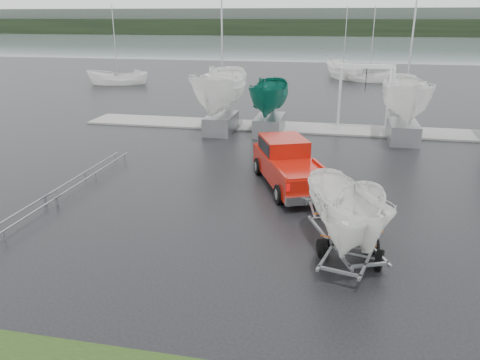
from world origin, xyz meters
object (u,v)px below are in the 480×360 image
(trailer_hitched, at_px, (351,168))
(boat_hoist, at_px, (365,89))
(pickup_truck, at_px, (288,162))
(trailer_parked, at_px, (359,182))

(trailer_hitched, relative_size, boat_hoist, 1.21)
(boat_hoist, bearing_deg, pickup_truck, -108.18)
(trailer_hitched, distance_m, trailer_parked, 0.56)
(pickup_truck, xyz_separation_m, trailer_hitched, (2.42, -5.84, 1.72))
(trailer_parked, xyz_separation_m, boat_hoist, (0.89, 17.01, 0.21))
(trailer_hitched, bearing_deg, trailer_parked, -86.60)
(trailer_hitched, xyz_separation_m, trailer_parked, (0.22, -0.45, -0.25))
(trailer_parked, bearing_deg, pickup_truck, 126.70)
(boat_hoist, bearing_deg, trailer_hitched, -93.81)
(pickup_truck, xyz_separation_m, trailer_parked, (2.63, -6.29, 1.47))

